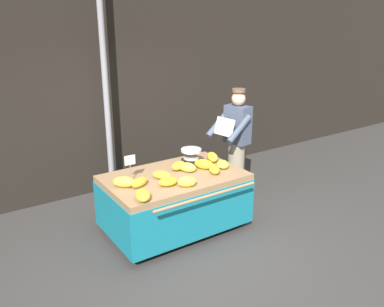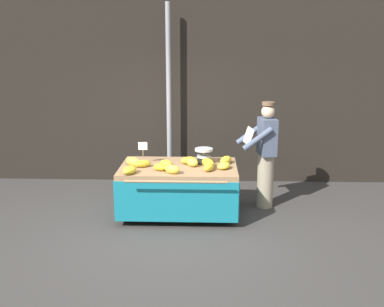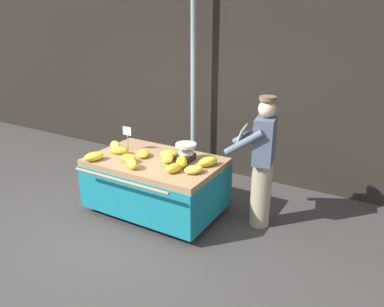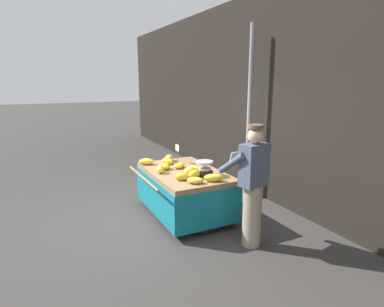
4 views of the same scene
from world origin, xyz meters
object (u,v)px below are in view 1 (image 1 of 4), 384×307
object	(u,v)px
banana_bunch_4	(204,164)
banana_bunch_8	(179,166)
street_pole	(106,94)
banana_bunch_1	(143,195)
banana_bunch_2	(188,167)
banana_bunch_7	(223,164)
banana_bunch_6	(162,175)
price_sign	(130,163)
banana_bunch_0	(214,169)
weighing_scale	(191,157)
banana_cart	(174,189)
banana_bunch_11	(140,182)
banana_bunch_9	(187,182)
vendor_person	(236,143)
banana_bunch_3	(168,182)
banana_bunch_5	(212,157)
banana_bunch_10	(124,182)

from	to	relation	value
banana_bunch_4	banana_bunch_8	distance (m)	0.34
street_pole	banana_bunch_1	size ratio (longest dim) A/B	12.09
banana_bunch_8	banana_bunch_2	bearing A→B (deg)	-63.95
banana_bunch_1	banana_bunch_7	xyz separation A→B (m)	(1.35, 0.30, -0.01)
banana_bunch_6	banana_bunch_7	size ratio (longest dim) A/B	0.99
banana_bunch_4	banana_bunch_7	size ratio (longest dim) A/B	1.11
price_sign	banana_bunch_0	bearing A→B (deg)	-20.00
weighing_scale	banana_bunch_2	xyz separation A→B (m)	(-0.17, -0.18, -0.06)
banana_cart	banana_bunch_8	bearing A→B (deg)	40.77
banana_bunch_0	banana_bunch_7	distance (m)	0.25
street_pole	banana_bunch_11	xyz separation A→B (m)	(-0.28, -1.58, -0.80)
banana_bunch_6	banana_bunch_8	xyz separation A→B (m)	(0.33, 0.14, 0.01)
banana_bunch_9	vendor_person	xyz separation A→B (m)	(1.42, 0.80, 0.02)
banana_cart	banana_bunch_3	distance (m)	0.43
banana_bunch_5	banana_bunch_3	bearing A→B (deg)	-157.28
vendor_person	banana_bunch_6	bearing A→B (deg)	-165.37
banana_bunch_6	banana_bunch_9	size ratio (longest dim) A/B	1.07
banana_cart	banana_bunch_5	size ratio (longest dim) A/B	6.05
banana_bunch_0	banana_bunch_9	size ratio (longest dim) A/B	0.95
banana_bunch_0	banana_bunch_3	distance (m)	0.70
banana_bunch_1	banana_bunch_4	distance (m)	1.19
banana_bunch_6	banana_bunch_8	world-z (taller)	banana_bunch_8
weighing_scale	vendor_person	size ratio (longest dim) A/B	0.16
weighing_scale	banana_bunch_0	xyz separation A→B (m)	(0.08, -0.43, -0.06)
banana_bunch_0	vendor_person	world-z (taller)	vendor_person
street_pole	banana_bunch_6	size ratio (longest dim) A/B	13.46
banana_bunch_4	banana_bunch_10	distance (m)	1.14
banana_bunch_6	banana_bunch_9	bearing A→B (deg)	-72.74
banana_bunch_4	banana_bunch_1	bearing A→B (deg)	-159.92
banana_bunch_7	banana_bunch_8	distance (m)	0.60
weighing_scale	vendor_person	bearing A→B (deg)	12.46
banana_bunch_3	banana_bunch_9	size ratio (longest dim) A/B	1.02
banana_bunch_9	street_pole	bearing A→B (deg)	95.89
price_sign	banana_bunch_6	world-z (taller)	price_sign
street_pole	price_sign	size ratio (longest dim) A/B	9.66
banana_bunch_8	banana_bunch_1	bearing A→B (deg)	-145.20
banana_bunch_2	banana_bunch_6	bearing A→B (deg)	-178.32
banana_bunch_2	banana_bunch_8	distance (m)	0.14
weighing_scale	banana_bunch_4	distance (m)	0.23
street_pole	banana_bunch_2	world-z (taller)	street_pole
price_sign	banana_bunch_10	bearing A→B (deg)	-141.44
banana_bunch_2	banana_bunch_10	bearing A→B (deg)	179.69
weighing_scale	banana_bunch_2	world-z (taller)	weighing_scale
weighing_scale	banana_bunch_1	bearing A→B (deg)	-149.54
banana_bunch_8	banana_bunch_0	bearing A→B (deg)	-50.48
banana_bunch_11	vendor_person	world-z (taller)	vendor_person
banana_bunch_6	banana_bunch_11	size ratio (longest dim) A/B	0.95
banana_bunch_2	vendor_person	bearing A→B (deg)	18.81
banana_bunch_4	banana_bunch_9	size ratio (longest dim) A/B	1.19
banana_bunch_7	banana_bunch_10	size ratio (longest dim) A/B	0.90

